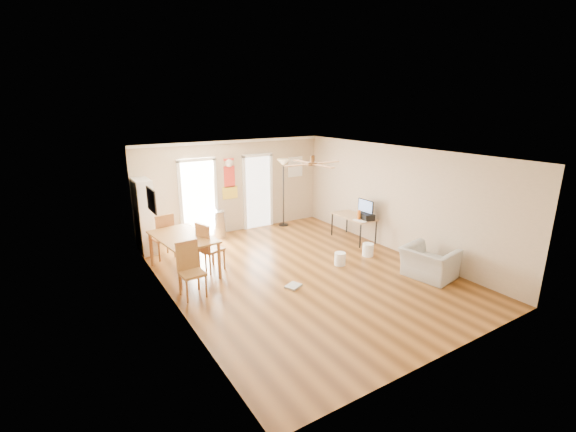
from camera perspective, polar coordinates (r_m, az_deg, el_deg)
floor at (r=8.61m, az=2.13°, el=-8.32°), size 7.00×7.00×0.00m
ceiling at (r=7.90m, az=2.33°, el=9.12°), size 5.50×7.00×0.00m
wall_back at (r=11.15m, az=-7.93°, el=4.25°), size 5.50×0.04×2.60m
wall_front at (r=5.79m, az=22.25°, el=-8.13°), size 5.50×0.04×2.60m
wall_left at (r=7.06m, az=-16.61°, el=-3.24°), size 0.04×7.00×2.60m
wall_right at (r=9.92m, az=15.51°, el=2.34°), size 0.04×7.00×2.60m
crown_molding at (r=7.91m, az=2.33°, el=8.83°), size 5.50×7.00×0.08m
kitchen_doorway at (r=10.82m, az=-12.92°, el=2.27°), size 0.90×0.10×2.10m
bathroom_doorway at (r=11.51m, az=-4.44°, el=3.45°), size 0.80×0.10×2.10m
wall_decal at (r=11.03m, az=-8.53°, el=5.42°), size 0.46×0.03×1.10m
ac_grille at (r=12.01m, az=1.06°, el=7.19°), size 0.50×0.04×0.60m
framed_poster at (r=8.27m, az=-19.32°, el=2.20°), size 0.04×0.66×0.48m
ceiling_fan at (r=7.68m, az=3.59°, el=7.62°), size 1.24×1.24×0.20m
bookshelf at (r=10.17m, az=-20.22°, el=0.02°), size 0.43×0.85×1.83m
dining_table at (r=8.81m, az=-14.94°, el=-5.39°), size 1.18×1.76×0.83m
dining_chair_right_a at (r=8.91m, az=-11.52°, el=-4.48°), size 0.43×0.43×0.95m
dining_chair_right_b at (r=8.74m, az=-11.16°, el=-4.39°), size 0.56×0.56×1.09m
dining_chair_near at (r=7.65m, az=-13.83°, el=-7.74°), size 0.46×0.46×1.06m
dining_chair_far at (r=9.74m, az=-17.88°, el=-2.75°), size 0.52×0.52×1.09m
trash_can at (r=10.88m, az=-10.03°, el=-1.18°), size 0.44×0.44×0.75m
torchiere_lamp at (r=11.62m, az=-0.67°, el=3.38°), size 0.46×0.46×2.00m
computer_desk at (r=10.69m, az=9.50°, el=-1.71°), size 0.62×1.24×0.66m
imac at (r=10.33m, az=11.24°, el=0.97°), size 0.14×0.55×0.51m
keyboard at (r=10.16m, az=10.41°, el=-0.70°), size 0.20×0.37×0.01m
printer at (r=10.28m, az=11.55°, el=-0.12°), size 0.34×0.37×0.16m
orange_bottle at (r=10.29m, az=10.31°, el=0.20°), size 0.09×0.09×0.24m
wastebasket_a at (r=9.05m, az=7.59°, el=-6.21°), size 0.31×0.31×0.29m
wastebasket_b at (r=9.68m, az=11.58°, el=-4.84°), size 0.30×0.30×0.31m
floor_cloth at (r=7.99m, az=0.78°, el=-10.18°), size 0.38×0.34×0.04m
armchair at (r=8.81m, az=19.88°, el=-6.44°), size 1.04×1.14×0.65m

